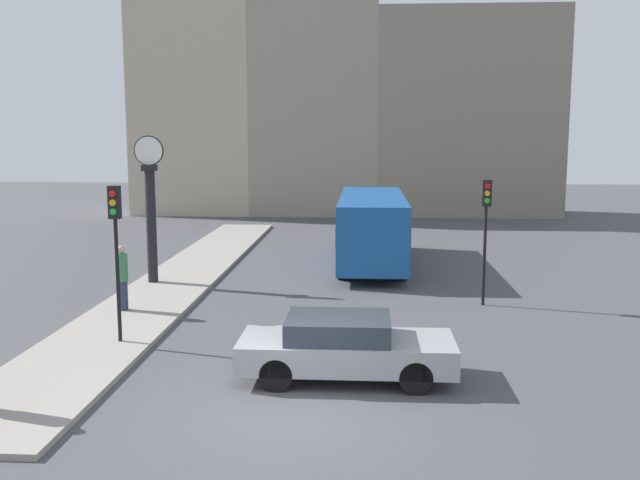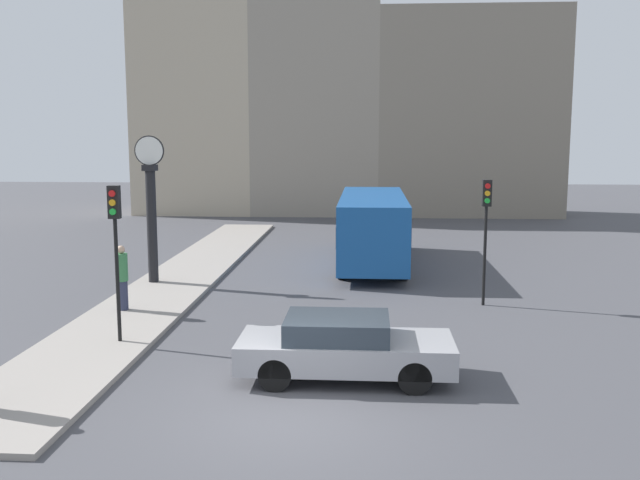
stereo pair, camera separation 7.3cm
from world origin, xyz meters
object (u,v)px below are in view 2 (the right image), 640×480
object	(u,v)px
bus_distant	(373,225)
street_clock	(151,210)
pedestrian_green_hoodie	(122,278)
traffic_light_near	(115,231)
sedan_car	(344,347)
traffic_light_far	(486,216)

from	to	relation	value
bus_distant	street_clock	world-z (taller)	street_clock
pedestrian_green_hoodie	traffic_light_near	bearing A→B (deg)	-72.27
sedan_car	bus_distant	distance (m)	12.89
bus_distant	pedestrian_green_hoodie	size ratio (longest dim) A/B	4.90
bus_distant	traffic_light_far	distance (m)	7.11
traffic_light_far	street_clock	bearing A→B (deg)	168.76
sedan_car	pedestrian_green_hoodie	size ratio (longest dim) A/B	2.42
bus_distant	traffic_light_far	size ratio (longest dim) A/B	2.41
bus_distant	traffic_light_near	world-z (taller)	traffic_light_near
sedan_car	traffic_light_near	bearing A→B (deg)	160.25
traffic_light_near	traffic_light_far	world-z (taller)	traffic_light_near
sedan_car	traffic_light_near	size ratio (longest dim) A/B	1.19
traffic_light_near	street_clock	bearing A→B (deg)	100.33
sedan_car	bus_distant	world-z (taller)	bus_distant
traffic_light_far	traffic_light_near	bearing A→B (deg)	-153.13
bus_distant	street_clock	xyz separation A→B (m)	(-7.24, -4.18, 0.96)
sedan_car	traffic_light_near	world-z (taller)	traffic_light_near
traffic_light_far	bus_distant	bearing A→B (deg)	117.12
bus_distant	traffic_light_near	xyz separation A→B (m)	(-6.01, -10.92, 1.23)
bus_distant	traffic_light_far	bearing A→B (deg)	-62.88
traffic_light_near	bus_distant	bearing A→B (deg)	61.18
traffic_light_near	traffic_light_far	xyz separation A→B (m)	(9.21, 4.67, -0.12)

